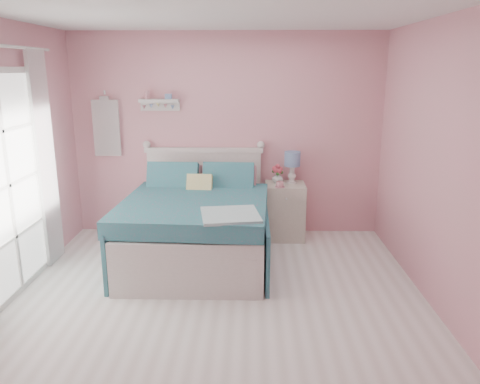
{
  "coord_description": "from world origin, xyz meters",
  "views": [
    {
      "loc": [
        0.31,
        -3.8,
        2.14
      ],
      "look_at": [
        0.19,
        1.2,
        0.82
      ],
      "focal_mm": 35.0,
      "sensor_mm": 36.0,
      "label": 1
    }
  ],
  "objects_px": {
    "nightstand": "(285,211)",
    "teacup": "(280,184)",
    "bed": "(197,226)",
    "table_lamp": "(292,161)",
    "vase": "(277,178)"
  },
  "relations": [
    {
      "from": "nightstand",
      "to": "teacup",
      "type": "height_order",
      "value": "teacup"
    },
    {
      "from": "bed",
      "to": "teacup",
      "type": "xyz_separation_m",
      "value": [
        0.97,
        0.56,
        0.36
      ]
    },
    {
      "from": "table_lamp",
      "to": "bed",
      "type": "bearing_deg",
      "value": -145.05
    },
    {
      "from": "vase",
      "to": "teacup",
      "type": "height_order",
      "value": "vase"
    },
    {
      "from": "nightstand",
      "to": "table_lamp",
      "type": "height_order",
      "value": "table_lamp"
    },
    {
      "from": "nightstand",
      "to": "vase",
      "type": "height_order",
      "value": "vase"
    },
    {
      "from": "nightstand",
      "to": "table_lamp",
      "type": "xyz_separation_m",
      "value": [
        0.09,
        0.07,
        0.64
      ]
    },
    {
      "from": "bed",
      "to": "table_lamp",
      "type": "height_order",
      "value": "bed"
    },
    {
      "from": "teacup",
      "to": "vase",
      "type": "bearing_deg",
      "value": 94.42
    },
    {
      "from": "bed",
      "to": "vase",
      "type": "xyz_separation_m",
      "value": [
        0.96,
        0.78,
        0.39
      ]
    },
    {
      "from": "bed",
      "to": "vase",
      "type": "distance_m",
      "value": 1.3
    },
    {
      "from": "vase",
      "to": "nightstand",
      "type": "bearing_deg",
      "value": -28.14
    },
    {
      "from": "nightstand",
      "to": "teacup",
      "type": "bearing_deg",
      "value": -115.66
    },
    {
      "from": "vase",
      "to": "table_lamp",
      "type": "bearing_deg",
      "value": 3.95
    },
    {
      "from": "vase",
      "to": "teacup",
      "type": "xyz_separation_m",
      "value": [
        0.02,
        -0.22,
        -0.03
      ]
    }
  ]
}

